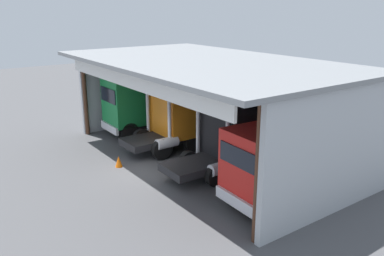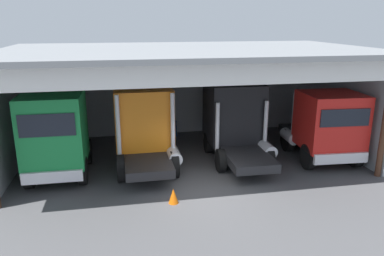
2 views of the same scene
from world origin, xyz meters
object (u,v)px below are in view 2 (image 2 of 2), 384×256
object	(u,v)px
truck_red_left_bay	(325,125)
oil_drum	(172,129)
traffic_cone	(173,196)
tool_cart	(253,128)
truck_green_center_bay	(56,134)
truck_orange_yard_outside	(145,128)
truck_black_center_right_bay	(235,119)

from	to	relation	value
truck_red_left_bay	oil_drum	size ratio (longest dim) A/B	5.82
truck_red_left_bay	traffic_cone	size ratio (longest dim) A/B	9.05
traffic_cone	oil_drum	bearing A→B (deg)	82.52
tool_cart	oil_drum	bearing A→B (deg)	167.40
truck_green_center_bay	truck_orange_yard_outside	distance (m)	3.66
truck_green_center_bay	truck_black_center_right_bay	world-z (taller)	truck_green_center_bay
truck_green_center_bay	tool_cart	xyz separation A→B (m)	(9.80, 3.98, -1.40)
truck_orange_yard_outside	tool_cart	xyz separation A→B (m)	(6.19, 3.39, -1.32)
truck_red_left_bay	oil_drum	bearing A→B (deg)	-36.64
truck_red_left_bay	oil_drum	world-z (taller)	truck_red_left_bay
truck_orange_yard_outside	truck_red_left_bay	xyz separation A→B (m)	(8.05, -0.86, -0.10)
truck_orange_yard_outside	truck_black_center_right_bay	size ratio (longest dim) A/B	0.82
oil_drum	traffic_cone	bearing A→B (deg)	-97.48
truck_orange_yard_outside	oil_drum	xyz separation A→B (m)	(1.75, 4.38, -1.39)
truck_black_center_right_bay	truck_green_center_bay	bearing A→B (deg)	-170.95
truck_green_center_bay	traffic_cone	xyz separation A→B (m)	(4.30, -3.08, -1.62)
truck_orange_yard_outside	truck_red_left_bay	distance (m)	8.09
truck_orange_yard_outside	truck_red_left_bay	world-z (taller)	truck_orange_yard_outside
truck_green_center_bay	oil_drum	bearing A→B (deg)	-136.56
truck_green_center_bay	traffic_cone	size ratio (longest dim) A/B	8.72
truck_orange_yard_outside	tool_cart	bearing A→B (deg)	28.59
truck_orange_yard_outside	traffic_cone	xyz separation A→B (m)	(0.69, -3.67, -1.54)
truck_orange_yard_outside	truck_green_center_bay	bearing A→B (deg)	-170.80
truck_black_center_right_bay	traffic_cone	xyz separation A→B (m)	(-3.54, -4.20, -1.56)
truck_red_left_bay	traffic_cone	world-z (taller)	truck_red_left_bay
tool_cart	truck_black_center_right_bay	bearing A→B (deg)	-124.50
traffic_cone	truck_green_center_bay	bearing A→B (deg)	144.43
traffic_cone	truck_red_left_bay	bearing A→B (deg)	20.90
oil_drum	tool_cart	bearing A→B (deg)	-12.60
truck_green_center_bay	truck_orange_yard_outside	size ratio (longest dim) A/B	1.14
truck_black_center_right_bay	oil_drum	distance (m)	4.79
tool_cart	traffic_cone	world-z (taller)	tool_cart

